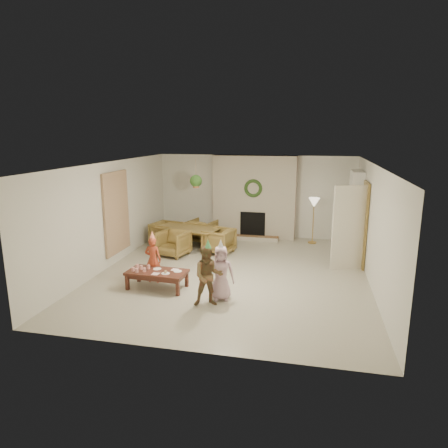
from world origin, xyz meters
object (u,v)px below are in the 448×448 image
(dining_chair_near, at_px, (173,243))
(child_pink, at_px, (221,273))
(dining_chair_left, at_px, (166,234))
(coffee_table_top, at_px, (157,272))
(child_red, at_px, (153,260))
(child_plaid, at_px, (208,276))
(dining_table, at_px, (189,238))
(dining_chair_far, at_px, (202,231))
(dining_chair_right, at_px, (219,241))

(dining_chair_near, bearing_deg, child_pink, -38.82)
(dining_chair_left, bearing_deg, coffee_table_top, -148.26)
(dining_chair_left, height_order, child_pink, child_pink)
(child_red, relative_size, child_plaid, 0.87)
(coffee_table_top, relative_size, child_pink, 1.15)
(dining_table, bearing_deg, dining_chair_far, 90.00)
(dining_chair_near, xyz_separation_m, child_pink, (1.84, -2.48, 0.20))
(dining_chair_near, height_order, dining_chair_left, same)
(dining_chair_far, bearing_deg, dining_chair_left, 45.00)
(dining_table, relative_size, dining_chair_near, 2.34)
(dining_chair_far, distance_m, child_plaid, 4.46)
(child_red, bearing_deg, dining_chair_far, -92.98)
(dining_chair_far, relative_size, dining_chair_right, 1.00)
(dining_chair_near, bearing_deg, dining_table, 90.00)
(coffee_table_top, bearing_deg, child_pink, -6.96)
(dining_chair_right, bearing_deg, child_red, -6.10)
(child_plaid, bearing_deg, coffee_table_top, 137.27)
(dining_chair_near, bearing_deg, child_plaid, -44.48)
(dining_chair_right, relative_size, child_plaid, 0.64)
(dining_table, distance_m, dining_chair_near, 0.76)
(dining_table, distance_m, dining_chair_left, 0.76)
(dining_chair_near, relative_size, dining_chair_right, 1.00)
(coffee_table_top, xyz_separation_m, child_plaid, (1.25, -0.58, 0.23))
(dining_chair_left, bearing_deg, dining_table, -90.00)
(child_red, height_order, child_pink, child_pink)
(dining_table, relative_size, dining_chair_left, 2.34)
(dining_chair_right, height_order, coffee_table_top, dining_chair_right)
(dining_chair_far, bearing_deg, dining_table, 90.00)
(child_pink, bearing_deg, dining_table, 102.24)
(child_pink, bearing_deg, dining_chair_left, 110.07)
(child_red, xyz_separation_m, child_plaid, (1.47, -0.92, 0.07))
(dining_table, height_order, dining_chair_far, dining_chair_far)
(dining_chair_near, distance_m, dining_chair_left, 1.07)
(dining_chair_left, xyz_separation_m, child_plaid, (2.22, -3.72, 0.24))
(coffee_table_top, bearing_deg, dining_table, 98.04)
(coffee_table_top, distance_m, child_pink, 1.45)
(dining_table, bearing_deg, dining_chair_near, -90.00)
(dining_chair_near, relative_size, coffee_table_top, 0.60)
(child_plaid, relative_size, child_pink, 1.07)
(coffee_table_top, height_order, child_pink, child_pink)
(dining_chair_right, xyz_separation_m, child_plaid, (0.57, -3.29, 0.24))
(child_red, distance_m, child_pink, 1.74)
(coffee_table_top, relative_size, child_red, 1.22)
(child_pink, bearing_deg, child_plaid, -132.10)
(dining_chair_right, xyz_separation_m, child_pink, (0.73, -2.97, 0.20))
(dining_chair_left, bearing_deg, dining_chair_right, -90.00)
(coffee_table_top, bearing_deg, dining_chair_near, 104.37)
(child_red, bearing_deg, coffee_table_top, 122.75)
(dining_chair_right, xyz_separation_m, coffee_table_top, (-0.68, -2.71, 0.01))
(dining_chair_right, distance_m, coffee_table_top, 2.80)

